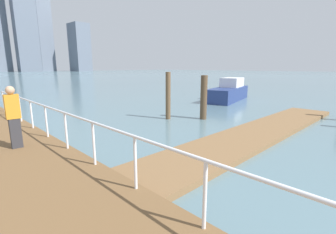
# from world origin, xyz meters

# --- Properties ---
(ground_plane) EXTENTS (300.00, 300.00, 0.00)m
(ground_plane) POSITION_xyz_m (0.00, 20.00, 0.00)
(ground_plane) COLOR slate
(floating_dock) EXTENTS (13.91, 2.00, 0.18)m
(floating_dock) POSITION_xyz_m (3.45, 10.82, 0.09)
(floating_dock) COLOR olive
(floating_dock) RESTS_ON ground_plane
(boardwalk_railing) EXTENTS (0.06, 26.21, 1.08)m
(boardwalk_railing) POSITION_xyz_m (-3.15, 8.55, 1.24)
(boardwalk_railing) COLOR white
(boardwalk_railing) RESTS_ON boardwalk
(dock_piling_1) EXTENTS (0.26, 0.26, 2.45)m
(dock_piling_1) POSITION_xyz_m (2.99, 15.54, 1.23)
(dock_piling_1) COLOR brown
(dock_piling_1) RESTS_ON ground_plane
(dock_piling_4) EXTENTS (0.35, 0.35, 2.29)m
(dock_piling_4) POSITION_xyz_m (4.30, 14.23, 1.14)
(dock_piling_4) COLOR brown
(dock_piling_4) RESTS_ON ground_plane
(moored_boat_3) EXTENTS (6.00, 3.13, 1.80)m
(moored_boat_3) POSITION_xyz_m (11.64, 17.21, 0.70)
(moored_boat_3) COLOR navy
(moored_boat_3) RESTS_ON ground_plane
(pedestrian_0) EXTENTS (0.37, 0.24, 1.79)m
(pedestrian_0) POSITION_xyz_m (-4.17, 14.57, 1.34)
(pedestrian_0) COLOR #333338
(pedestrian_0) RESTS_ON boardwalk
(skyline_tower_5) EXTENTS (11.14, 10.61, 67.88)m
(skyline_tower_5) POSITION_xyz_m (34.44, 156.82, 33.94)
(skyline_tower_5) COLOR slate
(skyline_tower_5) RESTS_ON ground_plane
(skyline_tower_6) EXTENTS (8.09, 10.85, 48.71)m
(skyline_tower_6) POSITION_xyz_m (46.57, 166.93, 24.36)
(skyline_tower_6) COLOR slate
(skyline_tower_6) RESTS_ON ground_plane
(skyline_tower_7) EXTENTS (9.17, 11.70, 27.34)m
(skyline_tower_7) POSITION_xyz_m (60.08, 148.38, 13.67)
(skyline_tower_7) COLOR slate
(skyline_tower_7) RESTS_ON ground_plane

